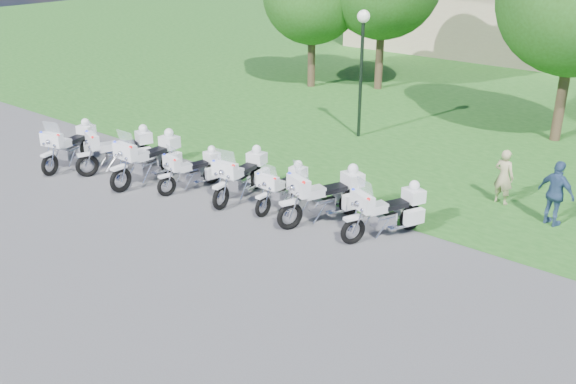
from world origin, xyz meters
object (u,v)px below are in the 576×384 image
Objects in this scene: motorcycle_0 at (71,145)px; motorcycle_5 at (284,186)px; motorcycle_2 at (149,158)px; motorcycle_4 at (242,174)px; bystander_c at (556,194)px; motorcycle_7 at (388,210)px; bystander_a at (504,177)px; lamp_post at (362,43)px; motorcycle_3 at (193,169)px; motorcycle_1 at (120,149)px; motorcycle_6 at (326,195)px.

motorcycle_0 is 1.14× the size of motorcycle_5.
motorcycle_5 is (4.31, 1.07, -0.15)m from motorcycle_2.
bystander_c is at bearing -161.62° from motorcycle_4.
motorcycle_7 is at bearing 178.09° from motorcycle_4.
motorcycle_5 is 0.92× the size of motorcycle_7.
motorcycle_0 is at bearing 12.55° from motorcycle_5.
motorcycle_0 is at bearing 37.86° from bystander_c.
bystander_a is at bearing -1.72° from bystander_c.
bystander_c is at bearing -21.64° from lamp_post.
motorcycle_4 is 1.35m from motorcycle_5.
motorcycle_0 is at bearing 24.92° from motorcycle_3.
motorcycle_4 reaches higher than bystander_a.
motorcycle_6 is at bearing -150.75° from motorcycle_1.
motorcycle_7 is at bearing 175.21° from motorcycle_0.
lamp_post is at bearing -138.63° from motorcycle_0.
bystander_a is (10.27, 5.02, 0.07)m from motorcycle_1.
bystander_a is at bearing -22.36° from lamp_post.
motorcycle_1 is at bearing 2.99° from motorcycle_4.
motorcycle_7 is (10.47, 1.96, -0.01)m from motorcycle_0.
motorcycle_0 is 1.06× the size of motorcycle_7.
motorcycle_4 is 7.36m from lamp_post.
motorcycle_2 reaches higher than motorcycle_7.
motorcycle_7 is (1.70, 0.25, -0.05)m from motorcycle_6.
motorcycle_6 is at bearing -160.06° from motorcycle_3.
lamp_post reaches higher than motorcycle_6.
motorcycle_6 is at bearing 32.00° from motorcycle_7.
motorcycle_3 is 8.74m from bystander_a.
motorcycle_2 is at bearing 176.98° from motorcycle_0.
motorcycle_2 reaches higher than bystander_c.
motorcycle_6 is at bearing 175.66° from motorcycle_0.
motorcycle_1 is at bearing 19.52° from motorcycle_3.
motorcycle_3 is 7.83m from lamp_post.
motorcycle_2 is 0.59× the size of lamp_post.
motorcycle_0 is at bearing -123.21° from lamp_post.
lamp_post is at bearing -41.71° from motorcycle_6.
bystander_c reaches higher than motorcycle_3.
motorcycle_0 reaches higher than motorcycle_5.
motorcycle_6 reaches higher than bystander_c.
motorcycle_0 reaches higher than motorcycle_4.
motorcycle_2 is at bearing 27.21° from motorcycle_3.
bystander_c reaches higher than motorcycle_5.
motorcycle_3 is 2.94m from motorcycle_5.
motorcycle_0 reaches higher than bystander_a.
motorcycle_1 is 2.88m from motorcycle_3.
bystander_a is (1.42, 3.72, 0.10)m from motorcycle_7.
motorcycle_3 is at bearing 32.18° from motorcycle_7.
motorcycle_0 is 3.10m from motorcycle_2.
motorcycle_7 is 8.54m from lamp_post.
motorcycle_4 is (1.54, 0.43, 0.08)m from motorcycle_3.
motorcycle_4 is at bearing 43.04° from bystander_c.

